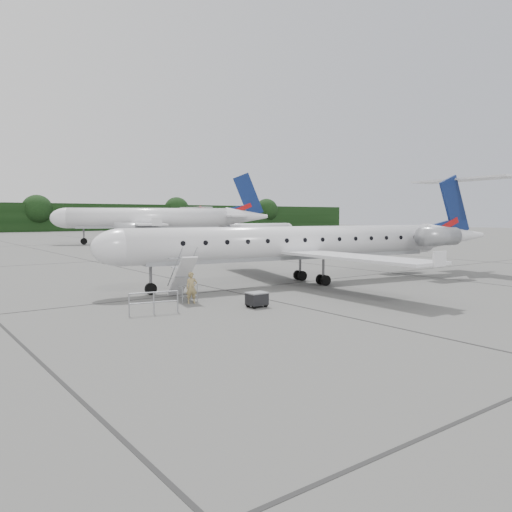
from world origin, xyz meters
TOP-DOWN VIEW (x-y plane):
  - ground at (0.00, 0.00)m, footprint 320.00×320.00m
  - main_regional_jet at (-1.24, 5.41)m, footprint 32.05×25.19m
  - airstair at (-10.29, 4.43)m, footprint 1.21×2.58m
  - passenger at (-10.49, 3.05)m, footprint 0.66×0.52m
  - safety_railing at (-13.24, 1.60)m, footprint 2.17×0.53m
  - baggage_cart at (-8.46, 0.25)m, footprint 0.93×0.76m
  - bg_narrowbody at (10.71, 54.40)m, footprint 38.01×33.70m
  - bg_regional_right at (32.14, 56.31)m, footprint 23.71×17.62m

SIDE VIEW (x-z plane):
  - ground at x=0.00m, z-range 0.00..0.00m
  - baggage_cart at x=-8.46m, z-range 0.00..0.79m
  - safety_railing at x=-13.24m, z-range 0.00..1.00m
  - passenger at x=-10.49m, z-range 0.00..1.60m
  - airstair at x=-10.29m, z-range 0.00..2.35m
  - bg_regional_right at x=32.14m, z-range 0.00..6.01m
  - main_regional_jet at x=-1.24m, z-range 0.00..7.49m
  - bg_narrowbody at x=10.71m, z-range 0.00..11.28m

